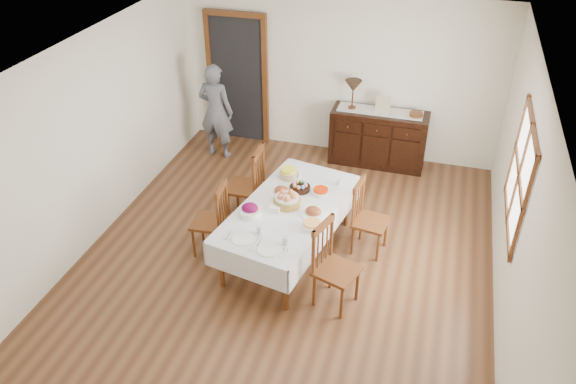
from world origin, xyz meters
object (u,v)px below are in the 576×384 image
(chair_left_far, at_px, (249,184))
(person, at_px, (216,108))
(sideboard, at_px, (378,138))
(dining_table, at_px, (289,213))
(chair_right_near, at_px, (333,265))
(chair_right_far, at_px, (367,217))
(chair_left_near, at_px, (213,219))
(table_lamp, at_px, (353,87))

(chair_left_far, height_order, person, person)
(sideboard, distance_m, person, 2.60)
(dining_table, xyz_separation_m, chair_right_near, (0.70, -0.68, -0.10))
(chair_right_near, height_order, person, person)
(chair_right_far, height_order, person, person)
(chair_left_near, xyz_separation_m, person, (-0.91, 2.34, 0.33))
(chair_left_far, bearing_deg, chair_right_near, 47.03)
(chair_left_far, bearing_deg, sideboard, 142.66)
(person, bearing_deg, table_lamp, -164.01)
(chair_right_near, height_order, table_lamp, table_lamp)
(table_lamp, bearing_deg, person, -167.17)
(chair_right_far, relative_size, person, 0.59)
(table_lamp, bearing_deg, chair_left_near, -112.59)
(chair_left_far, xyz_separation_m, chair_right_near, (1.44, -1.28, -0.02))
(chair_right_far, bearing_deg, person, 65.68)
(dining_table, height_order, person, person)
(person, bearing_deg, chair_left_far, 128.61)
(chair_left_far, relative_size, person, 0.65)
(dining_table, xyz_separation_m, chair_left_near, (-0.91, -0.21, -0.13))
(chair_right_near, bearing_deg, chair_left_near, 92.30)
(sideboard, xyz_separation_m, table_lamp, (-0.45, 0.01, 0.80))
(chair_left_far, distance_m, table_lamp, 2.34)
(table_lamp, bearing_deg, sideboard, -1.80)
(chair_left_far, bearing_deg, dining_table, 49.32)
(chair_left_near, bearing_deg, chair_right_far, 102.39)
(chair_right_near, bearing_deg, person, 60.28)
(chair_left_near, bearing_deg, table_lamp, 152.38)
(chair_left_far, height_order, table_lamp, table_lamp)
(chair_right_far, bearing_deg, chair_left_far, 90.27)
(table_lamp, bearing_deg, chair_left_far, -116.36)
(person, bearing_deg, chair_right_near, 135.16)
(chair_left_near, distance_m, sideboard, 3.24)
(table_lamp, bearing_deg, chair_right_far, -73.83)
(dining_table, relative_size, chair_right_near, 2.16)
(person, bearing_deg, sideboard, -166.55)
(dining_table, height_order, sideboard, sideboard)
(chair_right_near, xyz_separation_m, sideboard, (0.01, 3.27, -0.08))
(chair_left_far, bearing_deg, table_lamp, 152.27)
(dining_table, xyz_separation_m, chair_left_far, (-0.73, 0.60, -0.08))
(sideboard, bearing_deg, chair_left_far, -125.97)
(chair_right_far, relative_size, table_lamp, 2.15)
(chair_left_near, height_order, person, person)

